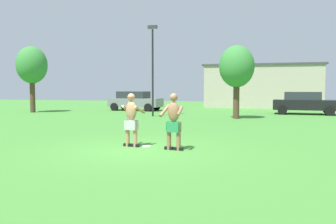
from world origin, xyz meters
TOP-DOWN VIEW (x-y plane):
  - ground_plane at (0.00, 0.00)m, footprint 80.00×80.00m
  - player_with_cap at (-0.46, 0.48)m, footprint 0.63×0.65m
  - player_in_green at (0.95, 0.22)m, footprint 0.66×0.64m
  - frisbee at (-0.00, 0.56)m, footprint 0.28×0.28m
  - car_gray_near_post at (-6.67, 17.74)m, footprint 4.44×2.33m
  - car_black_mid_lot at (6.41, 16.62)m, footprint 4.44×2.34m
  - lamp_post at (-3.42, 12.23)m, footprint 0.60×0.24m
  - outbuilding_behind_lot at (3.51, 26.05)m, footprint 11.03×5.72m
  - tree_right_field at (1.99, 11.70)m, footprint 2.09×2.09m
  - tree_behind_players at (-13.39, 13.51)m, footprint 2.30×2.30m

SIDE VIEW (x-z plane):
  - ground_plane at x=0.00m, z-range 0.00..0.00m
  - frisbee at x=0.00m, z-range 0.00..0.03m
  - car_gray_near_post at x=-6.67m, z-range 0.03..1.61m
  - car_black_mid_lot at x=6.41m, z-range 0.03..1.61m
  - player_in_green at x=0.95m, z-range 0.05..1.71m
  - player_with_cap at x=-0.46m, z-range 0.08..1.74m
  - outbuilding_behind_lot at x=3.51m, z-range 0.01..4.12m
  - tree_right_field at x=1.99m, z-range 0.89..5.27m
  - tree_behind_players at x=-13.39m, z-range 1.04..6.04m
  - lamp_post at x=-3.42m, z-range 0.65..6.52m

